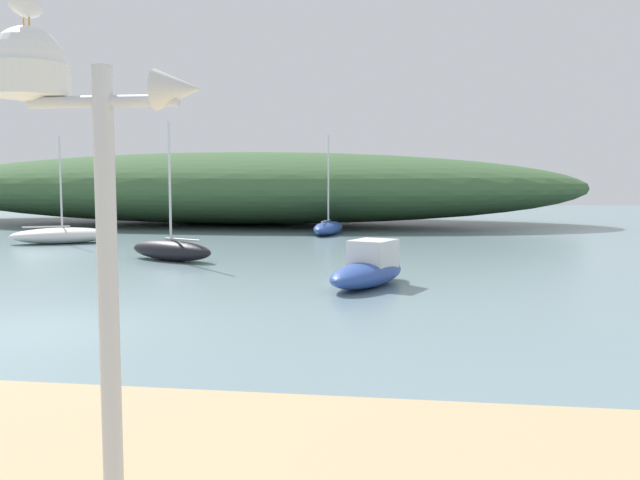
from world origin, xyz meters
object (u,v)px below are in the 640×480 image
at_px(sailboat_east_reach, 171,250).
at_px(motorboat_inner_mooring, 369,269).
at_px(mast_structure, 62,138).
at_px(sailboat_far_right, 328,227).
at_px(seagull_on_radar, 23,2).
at_px(sailboat_outer_mooring, 62,235).

xyz_separation_m(sailboat_east_reach, motorboat_inner_mooring, (6.82, -4.37, 0.07)).
bearing_deg(sailboat_east_reach, mast_structure, -71.12).
bearing_deg(sailboat_far_right, seagull_on_radar, -85.96).
bearing_deg(sailboat_east_reach, motorboat_inner_mooring, -32.65).
height_order(sailboat_far_right, motorboat_inner_mooring, sailboat_far_right).
distance_m(sailboat_east_reach, motorboat_inner_mooring, 8.10).
distance_m(mast_structure, sailboat_east_reach, 18.63).
bearing_deg(mast_structure, seagull_on_radar, -175.27).
distance_m(seagull_on_radar, sailboat_east_reach, 18.70).
bearing_deg(motorboat_inner_mooring, seagull_on_radar, -94.57).
bearing_deg(sailboat_far_right, sailboat_east_reach, -108.96).
bearing_deg(sailboat_far_right, motorboat_inner_mooring, -78.72).
height_order(mast_structure, sailboat_east_reach, sailboat_east_reach).
bearing_deg(sailboat_east_reach, seagull_on_radar, -71.72).
height_order(seagull_on_radar, sailboat_far_right, sailboat_far_right).
bearing_deg(motorboat_inner_mooring, sailboat_east_reach, 147.35).
bearing_deg(mast_structure, sailboat_outer_mooring, 119.25).
height_order(motorboat_inner_mooring, sailboat_outer_mooring, sailboat_outer_mooring).
xyz_separation_m(sailboat_east_reach, sailboat_outer_mooring, (-6.59, 4.97, -0.02)).
height_order(seagull_on_radar, motorboat_inner_mooring, seagull_on_radar).
xyz_separation_m(motorboat_inner_mooring, sailboat_outer_mooring, (-13.41, 9.34, -0.09)).
bearing_deg(sailboat_outer_mooring, seagull_on_radar, -61.15).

